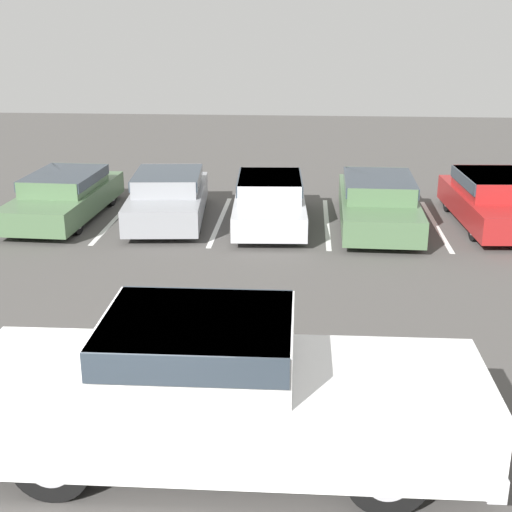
{
  "coord_description": "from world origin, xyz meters",
  "views": [
    {
      "loc": [
        2.05,
        -6.9,
        5.06
      ],
      "look_at": [
        1.21,
        4.87,
        1.0
      ],
      "focal_mm": 50.0,
      "sensor_mm": 36.0,
      "label": 1
    }
  ],
  "objects_px": {
    "parked_sedan_e": "(493,199)",
    "traffic_cone": "(1,353)",
    "parked_sedan_b": "(168,195)",
    "parked_sedan_d": "(378,200)",
    "parked_sedan_c": "(270,199)",
    "pickup_truck": "(226,391)",
    "parked_sedan_a": "(65,194)"
  },
  "relations": [
    {
      "from": "pickup_truck",
      "to": "parked_sedan_d",
      "type": "distance_m",
      "value": 10.35
    },
    {
      "from": "pickup_truck",
      "to": "parked_sedan_c",
      "type": "xyz_separation_m",
      "value": [
        -0.02,
        9.94,
        -0.26
      ]
    },
    {
      "from": "parked_sedan_a",
      "to": "parked_sedan_d",
      "type": "bearing_deg",
      "value": 91.26
    },
    {
      "from": "parked_sedan_d",
      "to": "traffic_cone",
      "type": "distance_m",
      "value": 10.12
    },
    {
      "from": "parked_sedan_b",
      "to": "parked_sedan_a",
      "type": "bearing_deg",
      "value": -95.9
    },
    {
      "from": "traffic_cone",
      "to": "parked_sedan_a",
      "type": "bearing_deg",
      "value": 101.56
    },
    {
      "from": "parked_sedan_b",
      "to": "parked_sedan_d",
      "type": "relative_size",
      "value": 0.92
    },
    {
      "from": "parked_sedan_c",
      "to": "parked_sedan_e",
      "type": "relative_size",
      "value": 0.97
    },
    {
      "from": "parked_sedan_b",
      "to": "traffic_cone",
      "type": "relative_size",
      "value": 8.56
    },
    {
      "from": "pickup_truck",
      "to": "parked_sedan_c",
      "type": "relative_size",
      "value": 1.39
    },
    {
      "from": "pickup_truck",
      "to": "traffic_cone",
      "type": "bearing_deg",
      "value": 149.61
    },
    {
      "from": "pickup_truck",
      "to": "parked_sedan_a",
      "type": "bearing_deg",
      "value": 117.12
    },
    {
      "from": "traffic_cone",
      "to": "pickup_truck",
      "type": "bearing_deg",
      "value": -29.93
    },
    {
      "from": "parked_sedan_b",
      "to": "parked_sedan_e",
      "type": "distance_m",
      "value": 8.11
    },
    {
      "from": "parked_sedan_e",
      "to": "traffic_cone",
      "type": "relative_size",
      "value": 8.78
    },
    {
      "from": "parked_sedan_a",
      "to": "parked_sedan_b",
      "type": "xyz_separation_m",
      "value": [
        2.69,
        -0.05,
        0.03
      ]
    },
    {
      "from": "pickup_truck",
      "to": "parked_sedan_b",
      "type": "bearing_deg",
      "value": 104.01
    },
    {
      "from": "parked_sedan_c",
      "to": "parked_sedan_e",
      "type": "height_order",
      "value": "parked_sedan_e"
    },
    {
      "from": "parked_sedan_b",
      "to": "parked_sedan_d",
      "type": "xyz_separation_m",
      "value": [
        5.26,
        -0.1,
        -0.01
      ]
    },
    {
      "from": "parked_sedan_c",
      "to": "traffic_cone",
      "type": "xyz_separation_m",
      "value": [
        -3.63,
        -7.84,
        -0.44
      ]
    },
    {
      "from": "parked_sedan_b",
      "to": "parked_sedan_c",
      "type": "bearing_deg",
      "value": 81.74
    },
    {
      "from": "parked_sedan_a",
      "to": "parked_sedan_b",
      "type": "bearing_deg",
      "value": 91.3
    },
    {
      "from": "parked_sedan_b",
      "to": "parked_sedan_d",
      "type": "distance_m",
      "value": 5.26
    },
    {
      "from": "parked_sedan_a",
      "to": "parked_sedan_d",
      "type": "xyz_separation_m",
      "value": [
        7.96,
        -0.15,
        0.02
      ]
    },
    {
      "from": "traffic_cone",
      "to": "parked_sedan_e",
      "type": "bearing_deg",
      "value": 41.63
    },
    {
      "from": "parked_sedan_b",
      "to": "parked_sedan_c",
      "type": "height_order",
      "value": "parked_sedan_b"
    },
    {
      "from": "parked_sedan_e",
      "to": "traffic_cone",
      "type": "bearing_deg",
      "value": -51.44
    },
    {
      "from": "parked_sedan_d",
      "to": "parked_sedan_e",
      "type": "distance_m",
      "value": 2.86
    },
    {
      "from": "parked_sedan_a",
      "to": "parked_sedan_d",
      "type": "height_order",
      "value": "parked_sedan_d"
    },
    {
      "from": "pickup_truck",
      "to": "traffic_cone",
      "type": "xyz_separation_m",
      "value": [
        -3.65,
        2.1,
        -0.7
      ]
    },
    {
      "from": "parked_sedan_b",
      "to": "pickup_truck",
      "type": "bearing_deg",
      "value": 9.61
    },
    {
      "from": "parked_sedan_e",
      "to": "traffic_cone",
      "type": "xyz_separation_m",
      "value": [
        -9.16,
        -8.14,
        -0.47
      ]
    }
  ]
}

